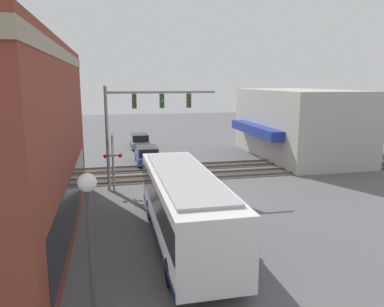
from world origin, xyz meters
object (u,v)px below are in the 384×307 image
Objects in this scene: streetlamp at (91,254)px; parked_car_grey at (140,141)px; parked_car_blue at (147,156)px; pedestrian_near_bus at (229,224)px; crossing_signal at (113,156)px; city_bus at (184,204)px.

streetlamp is 30.45m from parked_car_grey.
streetlamp is at bearing 171.14° from parked_car_blue.
pedestrian_near_bus reaches higher than parked_car_blue.
crossing_signal is 15.63m from parked_car_grey.
crossing_signal is at bearing 18.79° from city_bus.
city_bus is 2.26× the size of parked_car_blue.
pedestrian_near_bus is at bearing -152.88° from crossing_signal.
parked_car_grey is (15.28, -2.86, -1.60)m from crossing_signal.
pedestrian_near_bus is (5.77, -5.32, -1.97)m from streetlamp.
city_bus reaches higher than pedestrian_near_bus.
pedestrian_near_bus is (-0.72, -1.81, -0.78)m from city_bus.
parked_car_blue is 7.66m from parked_car_grey.
crossing_signal is 8.30m from parked_car_blue.
city_bus is 5.86× the size of pedestrian_near_bus.
pedestrian_near_bus is (-24.40, -1.81, 0.22)m from parked_car_grey.
streetlamp is 22.88m from parked_car_blue.
parked_car_blue is 1.05× the size of parked_car_grey.
city_bus is 2.10m from pedestrian_near_bus.
parked_car_blue is at bearing 180.00° from parked_car_grey.
streetlamp is (-14.88, 0.65, 0.59)m from crossing_signal.
city_bus is 23.70m from parked_car_grey.
crossing_signal is at bearing 27.12° from pedestrian_near_bus.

